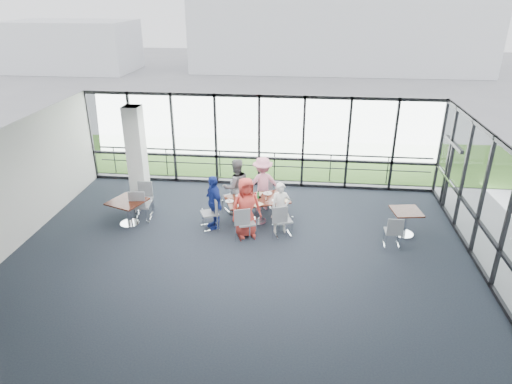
# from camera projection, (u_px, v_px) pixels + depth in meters

# --- Properties ---
(floor) EXTENTS (12.00, 10.00, 0.02)m
(floor) POSITION_uv_depth(u_px,v_px,m) (239.00, 261.00, 11.68)
(floor) COLOR #1E2330
(floor) RESTS_ON ground
(ceiling) EXTENTS (12.00, 10.00, 0.04)m
(ceiling) POSITION_uv_depth(u_px,v_px,m) (237.00, 141.00, 10.37)
(ceiling) COLOR silver
(ceiling) RESTS_ON ground
(wall_left) EXTENTS (0.10, 10.00, 3.20)m
(wall_left) POSITION_uv_depth(u_px,v_px,m) (5.00, 193.00, 11.62)
(wall_left) COLOR silver
(wall_left) RESTS_ON ground
(wall_front) EXTENTS (12.00, 0.10, 3.20)m
(wall_front) POSITION_uv_depth(u_px,v_px,m) (188.00, 355.00, 6.49)
(wall_front) COLOR silver
(wall_front) RESTS_ON ground
(curtain_wall_back) EXTENTS (12.00, 0.10, 3.20)m
(curtain_wall_back) POSITION_uv_depth(u_px,v_px,m) (259.00, 141.00, 15.57)
(curtain_wall_back) COLOR white
(curtain_wall_back) RESTS_ON ground
(curtain_wall_right) EXTENTS (0.10, 10.00, 3.20)m
(curtain_wall_right) POSITION_uv_depth(u_px,v_px,m) (497.00, 216.00, 10.43)
(curtain_wall_right) COLOR white
(curtain_wall_right) RESTS_ON ground
(exit_door) EXTENTS (0.12, 1.60, 2.10)m
(exit_door) POSITION_uv_depth(u_px,v_px,m) (448.00, 177.00, 14.06)
(exit_door) COLOR black
(exit_door) RESTS_ON ground
(structural_column) EXTENTS (0.50, 0.50, 3.20)m
(structural_column) POSITION_uv_depth(u_px,v_px,m) (137.00, 157.00, 14.10)
(structural_column) COLOR white
(structural_column) RESTS_ON ground
(apron) EXTENTS (80.00, 70.00, 0.02)m
(apron) POSITION_uv_depth(u_px,v_px,m) (270.00, 142.00, 20.77)
(apron) COLOR gray
(apron) RESTS_ON ground
(grass_strip) EXTENTS (80.00, 5.00, 0.01)m
(grass_strip) POSITION_uv_depth(u_px,v_px,m) (266.00, 156.00, 18.94)
(grass_strip) COLOR #3C611F
(grass_strip) RESTS_ON ground
(hangar_main) EXTENTS (24.00, 10.00, 6.00)m
(hangar_main) POSITION_uv_depth(u_px,v_px,m) (337.00, 32.00, 39.12)
(hangar_main) COLOR silver
(hangar_main) RESTS_ON ground
(hangar_aux) EXTENTS (10.00, 6.00, 4.00)m
(hangar_aux) POSITION_uv_depth(u_px,v_px,m) (73.00, 46.00, 38.06)
(hangar_aux) COLOR silver
(hangar_aux) RESTS_ON ground
(guard_rail) EXTENTS (12.00, 0.06, 0.06)m
(guard_rail) POSITION_uv_depth(u_px,v_px,m) (261.00, 165.00, 16.56)
(guard_rail) COLOR #2D2D33
(guard_rail) RESTS_ON ground
(main_table) EXTENTS (2.04, 1.58, 0.75)m
(main_table) POSITION_uv_depth(u_px,v_px,m) (257.00, 203.00, 13.38)
(main_table) COLOR #36170A
(main_table) RESTS_ON ground
(side_table_left) EXTENTS (1.21, 1.21, 0.75)m
(side_table_left) POSITION_uv_depth(u_px,v_px,m) (127.00, 204.00, 13.24)
(side_table_left) COLOR #36170A
(side_table_left) RESTS_ON ground
(side_table_right) EXTENTS (0.89, 0.89, 0.75)m
(side_table_right) POSITION_uv_depth(u_px,v_px,m) (406.00, 215.00, 12.67)
(side_table_right) COLOR #36170A
(side_table_right) RESTS_ON ground
(diner_near_left) EXTENTS (1.00, 0.85, 1.73)m
(diner_near_left) POSITION_uv_depth(u_px,v_px,m) (246.00, 207.00, 12.54)
(diner_near_left) COLOR #D63D33
(diner_near_left) RESTS_ON ground
(diner_near_right) EXTENTS (0.63, 0.52, 1.50)m
(diner_near_right) POSITION_uv_depth(u_px,v_px,m) (281.00, 208.00, 12.75)
(diner_near_right) COLOR white
(diner_near_right) RESTS_ON ground
(diner_far_left) EXTENTS (1.01, 0.87, 1.78)m
(diner_far_left) POSITION_uv_depth(u_px,v_px,m) (236.00, 187.00, 13.78)
(diner_far_left) COLOR slate
(diner_far_left) RESTS_ON ground
(diner_far_right) EXTENTS (1.23, 0.89, 1.71)m
(diner_far_right) POSITION_uv_depth(u_px,v_px,m) (263.00, 184.00, 14.10)
(diner_far_right) COLOR pink
(diner_far_right) RESTS_ON ground
(diner_end) EXTENTS (0.95, 1.07, 1.61)m
(diner_end) POSITION_uv_depth(u_px,v_px,m) (214.00, 202.00, 12.98)
(diner_end) COLOR navy
(diner_end) RESTS_ON ground
(chair_main_nl) EXTENTS (0.59, 0.59, 0.94)m
(chair_main_nl) POSITION_uv_depth(u_px,v_px,m) (246.00, 223.00, 12.56)
(chair_main_nl) COLOR gray
(chair_main_nl) RESTS_ON ground
(chair_main_nr) EXTENTS (0.59, 0.59, 0.94)m
(chair_main_nr) POSITION_uv_depth(u_px,v_px,m) (283.00, 220.00, 12.70)
(chair_main_nr) COLOR gray
(chair_main_nr) RESTS_ON ground
(chair_main_fl) EXTENTS (0.62, 0.62, 0.90)m
(chair_main_fl) POSITION_uv_depth(u_px,v_px,m) (232.00, 197.00, 14.18)
(chair_main_fl) COLOR gray
(chair_main_fl) RESTS_ON ground
(chair_main_fr) EXTENTS (0.53, 0.53, 0.89)m
(chair_main_fr) POSITION_uv_depth(u_px,v_px,m) (264.00, 195.00, 14.32)
(chair_main_fr) COLOR gray
(chair_main_fr) RESTS_ON ground
(chair_main_end) EXTENTS (0.62, 0.62, 0.94)m
(chair_main_end) POSITION_uv_depth(u_px,v_px,m) (210.00, 213.00, 13.09)
(chair_main_end) COLOR gray
(chair_main_end) RESTS_ON ground
(chair_spare_la) EXTENTS (0.55, 0.55, 1.01)m
(chair_spare_la) POSITION_uv_depth(u_px,v_px,m) (141.00, 205.00, 13.49)
(chair_spare_la) COLOR gray
(chair_spare_la) RESTS_ON ground
(chair_spare_lb) EXTENTS (0.47, 0.47, 0.96)m
(chair_spare_lb) POSITION_uv_depth(u_px,v_px,m) (144.00, 199.00, 13.91)
(chair_spare_lb) COLOR gray
(chair_spare_lb) RESTS_ON ground
(chair_spare_r) EXTENTS (0.44, 0.44, 0.89)m
(chair_spare_r) POSITION_uv_depth(u_px,v_px,m) (393.00, 231.00, 12.16)
(chair_spare_r) COLOR gray
(chair_spare_r) RESTS_ON ground
(plate_nl) EXTENTS (0.27, 0.27, 0.01)m
(plate_nl) POSITION_uv_depth(u_px,v_px,m) (242.00, 205.00, 12.90)
(plate_nl) COLOR white
(plate_nl) RESTS_ON main_table
(plate_nr) EXTENTS (0.25, 0.25, 0.01)m
(plate_nr) POSITION_uv_depth(u_px,v_px,m) (276.00, 201.00, 13.19)
(plate_nr) COLOR white
(plate_nr) RESTS_ON main_table
(plate_fl) EXTENTS (0.24, 0.24, 0.01)m
(plate_fl) POSITION_uv_depth(u_px,v_px,m) (240.00, 196.00, 13.49)
(plate_fl) COLOR white
(plate_fl) RESTS_ON main_table
(plate_fr) EXTENTS (0.27, 0.27, 0.01)m
(plate_fr) POSITION_uv_depth(u_px,v_px,m) (267.00, 193.00, 13.66)
(plate_fr) COLOR white
(plate_fr) RESTS_ON main_table
(plate_end) EXTENTS (0.24, 0.24, 0.01)m
(plate_end) POSITION_uv_depth(u_px,v_px,m) (229.00, 201.00, 13.15)
(plate_end) COLOR white
(plate_end) RESTS_ON main_table
(tumbler_a) EXTENTS (0.06, 0.06, 0.13)m
(tumbler_a) POSITION_uv_depth(u_px,v_px,m) (252.00, 201.00, 13.00)
(tumbler_a) COLOR white
(tumbler_a) RESTS_ON main_table
(tumbler_b) EXTENTS (0.07, 0.07, 0.13)m
(tumbler_b) POSITION_uv_depth(u_px,v_px,m) (266.00, 198.00, 13.20)
(tumbler_b) COLOR white
(tumbler_b) RESTS_ON main_table
(tumbler_c) EXTENTS (0.07, 0.07, 0.15)m
(tumbler_c) POSITION_uv_depth(u_px,v_px,m) (258.00, 193.00, 13.49)
(tumbler_c) COLOR white
(tumbler_c) RESTS_ON main_table
(tumbler_d) EXTENTS (0.07, 0.07, 0.13)m
(tumbler_d) POSITION_uv_depth(u_px,v_px,m) (237.00, 201.00, 13.01)
(tumbler_d) COLOR white
(tumbler_d) RESTS_ON main_table
(menu_a) EXTENTS (0.36, 0.37, 0.00)m
(menu_a) POSITION_uv_depth(u_px,v_px,m) (258.00, 204.00, 12.97)
(menu_a) COLOR silver
(menu_a) RESTS_ON main_table
(menu_b) EXTENTS (0.33, 0.26, 0.00)m
(menu_b) POSITION_uv_depth(u_px,v_px,m) (284.00, 200.00, 13.23)
(menu_b) COLOR silver
(menu_b) RESTS_ON main_table
(menu_c) EXTENTS (0.27, 0.33, 0.00)m
(menu_c) POSITION_uv_depth(u_px,v_px,m) (259.00, 194.00, 13.66)
(menu_c) COLOR silver
(menu_c) RESTS_ON main_table
(condiment_caddy) EXTENTS (0.10, 0.07, 0.04)m
(condiment_caddy) POSITION_uv_depth(u_px,v_px,m) (259.00, 197.00, 13.40)
(condiment_caddy) COLOR black
(condiment_caddy) RESTS_ON main_table
(ketchup_bottle) EXTENTS (0.06, 0.06, 0.18)m
(ketchup_bottle) POSITION_uv_depth(u_px,v_px,m) (255.00, 195.00, 13.33)
(ketchup_bottle) COLOR #AD121E
(ketchup_bottle) RESTS_ON main_table
(green_bottle) EXTENTS (0.05, 0.05, 0.20)m
(green_bottle) POSITION_uv_depth(u_px,v_px,m) (258.00, 195.00, 13.30)
(green_bottle) COLOR #1C7B2E
(green_bottle) RESTS_ON main_table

